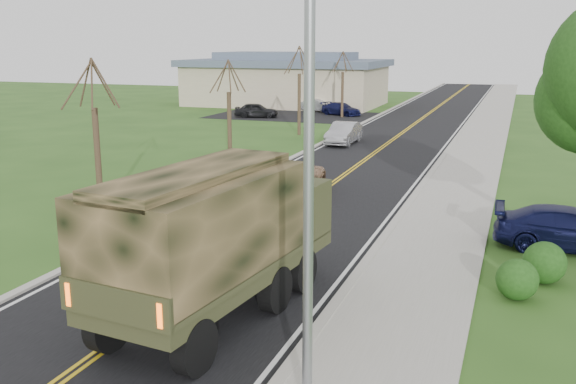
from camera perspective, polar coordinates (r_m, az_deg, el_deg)
The scene contains 18 objects.
ground at distance 14.86m, azimuth -16.87°, elevation -13.87°, with size 160.00×160.00×0.00m, color #2A4D19.
road at distance 51.54m, azimuth 10.60°, elevation 5.53°, with size 8.00×120.00×0.01m, color black.
curb_right at distance 51.04m, azimuth 15.22°, elevation 5.29°, with size 0.30×120.00×0.12m, color #9E998E.
sidewalk_right at distance 50.93m, azimuth 17.18°, elevation 5.13°, with size 3.20×120.00×0.10m, color #9E998E.
curb_left at distance 52.36m, azimuth 6.10°, elevation 5.85°, with size 0.30×120.00×0.10m, color #9E998E.
street_light at distance 10.72m, azimuth 1.34°, elevation 1.44°, with size 1.65×0.22×8.00m.
bare_tree_a at distance 25.82m, azimuth -16.61°, elevation 3.70°, with size 1.93×2.26×6.08m.
bare_tree_b at distance 36.09m, azimuth -5.24°, elevation 6.49°, with size 1.83×2.14×5.73m.
bare_tree_c at distance 47.15m, azimuth 1.00°, elevation 8.45°, with size 2.04×2.39×6.42m.
bare_tree_d at distance 58.62m, azimuth 4.86°, elevation 9.10°, with size 1.88×2.20×5.91m.
commercial_building at distance 70.81m, azimuth -0.12°, elevation 9.94°, with size 25.50×21.50×5.65m.
military_truck at distance 15.50m, azimuth -6.48°, elevation -3.48°, with size 3.57×7.95×3.84m.
suv_champagne at distance 28.34m, azimuth -0.02°, elevation 1.06°, with size 2.27×4.93×1.37m, color #9D7758.
sedan_silver at distance 43.13m, azimuth 4.97°, elevation 5.23°, with size 1.53×4.39×1.45m, color #ACACB1.
pickup_navy at distance 22.80m, azimuth 23.82°, elevation -3.05°, with size 1.95×4.80×1.39m, color #0F1237.
lot_car_dark at distance 58.58m, azimuth -2.82°, elevation 7.28°, with size 1.57×3.91×1.33m, color black.
lot_car_silver at distance 63.56m, azimuth 2.74°, elevation 7.70°, with size 1.34×3.85×1.27m, color #B3B3B8.
lot_car_navy at distance 60.58m, azimuth 4.76°, elevation 7.37°, with size 1.65×4.05×1.18m, color #11133E.
Camera 1 is at (8.24, -10.45, 6.60)m, focal length 40.00 mm.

